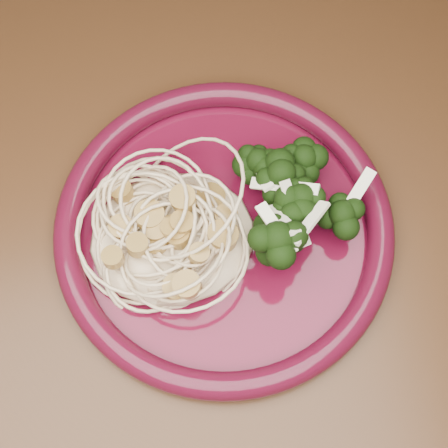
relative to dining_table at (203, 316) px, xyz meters
The scene contains 6 objects.
dining_table is the anchor object (origin of this frame).
dinner_plate 0.13m from the dining_table, 57.94° to the left, with size 0.33×0.33×0.03m.
spaghetti_pile 0.13m from the dining_table, 107.40° to the left, with size 0.16×0.14×0.04m, color beige.
scallop_cluster 0.17m from the dining_table, 107.40° to the left, with size 0.14×0.14×0.05m, color #B08A3E, non-canonical shape.
broccoli_pile 0.17m from the dining_table, 30.49° to the left, with size 0.10×0.16×0.06m, color black.
onion_garnish 0.20m from the dining_table, 30.49° to the left, with size 0.07×0.10×0.06m, color white, non-canonical shape.
Camera 1 is at (-0.01, -0.17, 1.31)m, focal length 50.00 mm.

